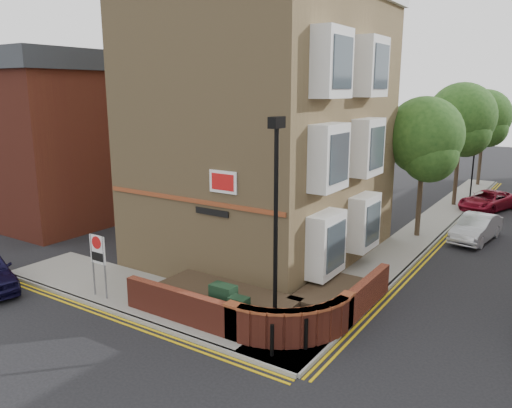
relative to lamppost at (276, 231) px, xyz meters
The scene contains 22 objects.
ground 3.90m from the lamppost, 143.13° to the right, with size 120.00×120.00×0.00m, color black.
pavement_corner 6.07m from the lamppost, behind, with size 13.00×3.00×0.12m, color gray.
pavement_main 15.17m from the lamppost, 88.45° to the left, with size 2.00×32.00×0.12m, color gray.
kerb_side 6.18m from the lamppost, 166.76° to the right, with size 13.00×0.15×0.12m, color gray.
kerb_main_near 15.22m from the lamppost, 84.60° to the left, with size 0.15×32.00×0.12m, color gray.
yellow_lines_side 6.27m from the lamppost, 164.13° to the right, with size 13.00×0.28×0.01m, color gold.
yellow_lines_main 15.26m from the lamppost, 83.64° to the left, with size 0.28×32.00×0.01m, color gold.
corner_building 8.62m from the lamppost, 123.16° to the left, with size 8.95×10.40×13.60m.
garden_wall 3.93m from the lamppost, 140.91° to the left, with size 6.80×6.00×1.20m, color maroon, non-canonical shape.
lamppost is the anchor object (origin of this frame).
utility_cabinet_large 3.24m from the lamppost, behind, with size 0.80×0.45×1.20m, color black.
utility_cabinet_small 2.90m from the lamppost, 169.70° to the right, with size 0.55×0.40×1.10m, color black.
bollard_near 2.91m from the lamppost, 63.43° to the right, with size 0.11×0.11×0.90m, color black.
bollard_far 2.95m from the lamppost, ahead, with size 0.11×0.11×0.90m, color black.
zone_sign 6.85m from the lamppost, behind, with size 0.72×0.07×2.20m.
side_building 17.98m from the lamppost, 157.72° to the left, with size 6.40×10.40×9.00m.
tree_near 12.92m from the lamppost, 88.22° to the left, with size 3.64×3.65×6.70m.
tree_mid 20.93m from the lamppost, 88.90° to the left, with size 4.03×4.03×7.42m.
tree_far 28.89m from the lamppost, 89.21° to the left, with size 3.81×3.81×7.00m.
traffic_light_assembly 23.82m from the lamppost, 88.07° to the left, with size 0.20×0.16×4.20m.
silver_car_near 14.33m from the lamppost, 78.08° to the left, with size 1.35×3.87×1.28m, color #B8BAC0.
red_car_main 21.16m from the lamppost, 83.68° to the left, with size 1.95×4.22×1.17m, color maroon.
Camera 1 is at (8.32, -9.98, 7.11)m, focal length 35.00 mm.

